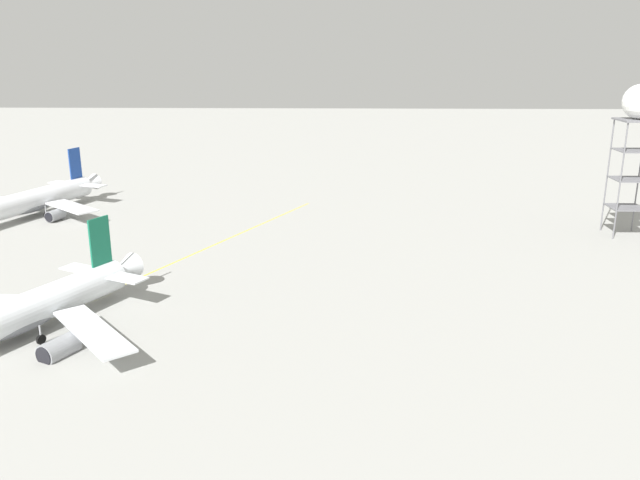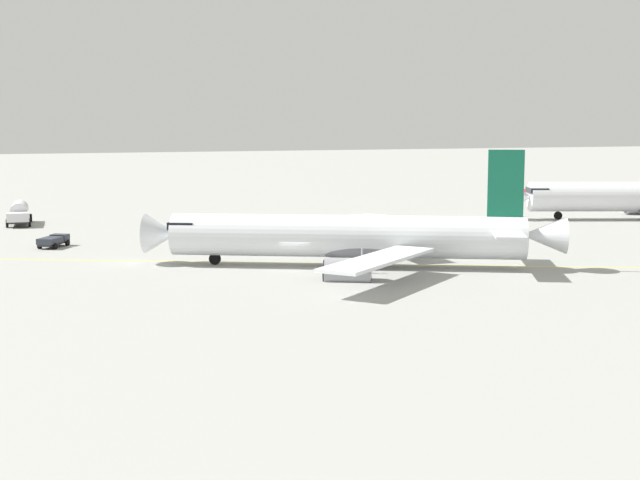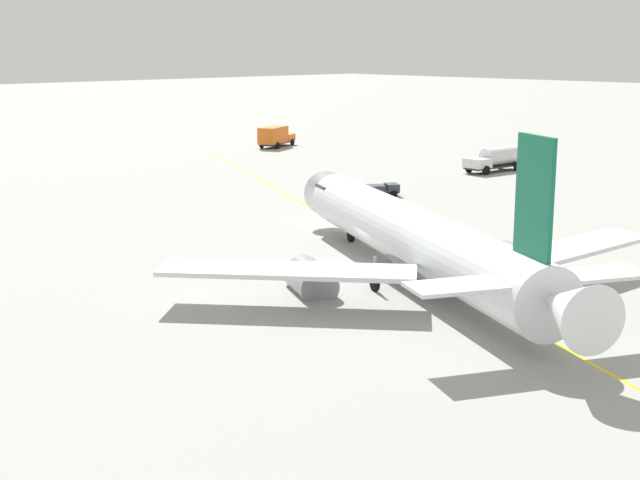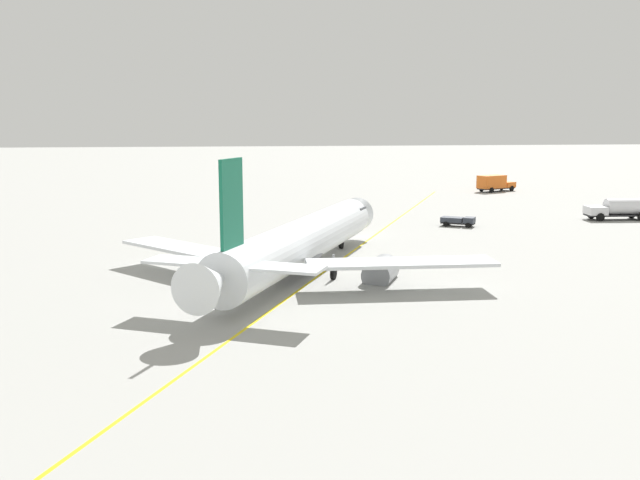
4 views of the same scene
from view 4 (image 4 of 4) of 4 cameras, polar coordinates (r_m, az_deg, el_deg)
name	(u,v)px [view 4 (image 4 of 4)]	position (r m, az deg, el deg)	size (l,w,h in m)	color
ground_plane	(305,261)	(65.75, -1.28, -1.79)	(600.00, 600.00, 0.00)	#9E9E99
airliner_main	(300,245)	(59.86, -1.63, -0.39)	(36.28, 30.75, 11.29)	silver
catering_truck_truck	(494,183)	(134.75, 14.21, 4.61)	(5.57, 8.29, 3.10)	#232326
fuel_tanker_truck	(620,208)	(101.68, 23.54, 2.42)	(3.47, 8.65, 2.87)	#232326
baggage_truck_truck	(458,221)	(89.32, 11.35, 1.58)	(3.67, 4.47, 1.22)	#232326
taxiway_centreline	(322,273)	(60.69, 0.18, -2.77)	(134.17, 62.58, 0.01)	yellow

